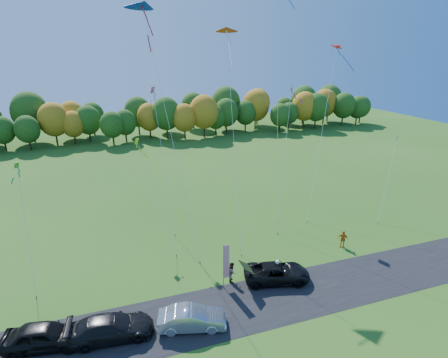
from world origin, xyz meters
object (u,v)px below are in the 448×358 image
object	(u,v)px
person_east	(343,239)
feather_flag	(226,261)
silver_sedan	(192,318)
black_suv	(277,273)

from	to	relation	value
person_east	feather_flag	bearing A→B (deg)	-131.94
person_east	silver_sedan	bearing A→B (deg)	-122.76
silver_sedan	feather_flag	world-z (taller)	feather_flag
feather_flag	person_east	bearing A→B (deg)	10.02
silver_sedan	feather_flag	size ratio (longest dim) A/B	1.18
silver_sedan	black_suv	bearing A→B (deg)	-55.37
black_suv	person_east	xyz separation A→B (m)	(8.93, 2.93, 0.11)
silver_sedan	person_east	xyz separation A→B (m)	(17.24, 6.00, 0.09)
black_suv	silver_sedan	world-z (taller)	silver_sedan
silver_sedan	feather_flag	xyz separation A→B (m)	(3.81, 3.63, 1.73)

